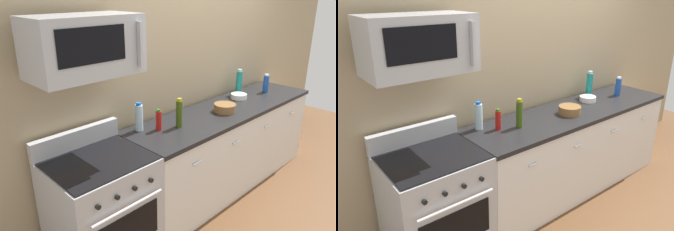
% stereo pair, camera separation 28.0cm
% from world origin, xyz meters
% --- Properties ---
extents(ground_plane, '(6.71, 6.71, 0.00)m').
position_xyz_m(ground_plane, '(0.00, 0.00, 0.00)').
color(ground_plane, brown).
extents(back_wall, '(5.59, 0.10, 2.70)m').
position_xyz_m(back_wall, '(0.00, 0.41, 1.35)').
color(back_wall, tan).
rests_on(back_wall, ground_plane).
extents(counter_unit, '(2.50, 0.66, 0.92)m').
position_xyz_m(counter_unit, '(0.00, -0.00, 0.46)').
color(counter_unit, white).
rests_on(counter_unit, ground_plane).
extents(range_oven, '(0.76, 0.69, 1.07)m').
position_xyz_m(range_oven, '(-1.62, 0.00, 0.47)').
color(range_oven, '#B7BABF').
rests_on(range_oven, ground_plane).
extents(microwave, '(0.74, 0.44, 0.40)m').
position_xyz_m(microwave, '(-1.62, 0.05, 1.75)').
color(microwave, '#B7BABF').
extents(bottle_water_clear, '(0.07, 0.07, 0.26)m').
position_xyz_m(bottle_water_clear, '(-1.05, 0.20, 1.04)').
color(bottle_water_clear, silver).
rests_on(bottle_water_clear, countertop_slab).
extents(bottle_olive_oil, '(0.06, 0.06, 0.27)m').
position_xyz_m(bottle_olive_oil, '(-0.74, 0.01, 1.05)').
color(bottle_olive_oil, '#385114').
rests_on(bottle_olive_oil, countertop_slab).
extents(bottle_sparkling_teal, '(0.07, 0.07, 0.30)m').
position_xyz_m(bottle_sparkling_teal, '(0.51, 0.22, 1.06)').
color(bottle_sparkling_teal, '#197F7A').
rests_on(bottle_sparkling_teal, countertop_slab).
extents(bottle_hot_sauce_red, '(0.05, 0.05, 0.19)m').
position_xyz_m(bottle_hot_sauce_red, '(-0.92, 0.09, 1.01)').
color(bottle_hot_sauce_red, '#B21914').
rests_on(bottle_hot_sauce_red, countertop_slab).
extents(bottle_soda_blue, '(0.07, 0.07, 0.22)m').
position_xyz_m(bottle_soda_blue, '(0.81, 0.03, 1.03)').
color(bottle_soda_blue, '#1E4CA5').
rests_on(bottle_soda_blue, countertop_slab).
extents(bowl_wooden_salad, '(0.22, 0.22, 0.08)m').
position_xyz_m(bowl_wooden_salad, '(-0.12, -0.04, 0.96)').
color(bowl_wooden_salad, brown).
rests_on(bowl_wooden_salad, countertop_slab).
extents(bowl_white_ceramic, '(0.18, 0.18, 0.06)m').
position_xyz_m(bowl_white_ceramic, '(0.35, 0.10, 0.95)').
color(bowl_white_ceramic, white).
rests_on(bowl_white_ceramic, countertop_slab).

